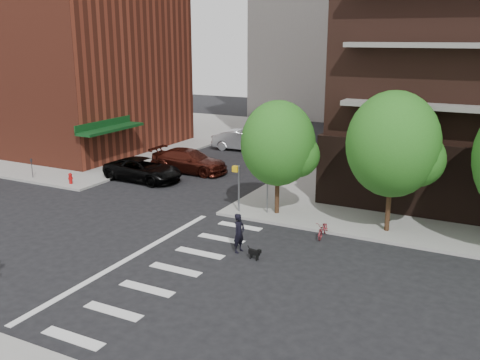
% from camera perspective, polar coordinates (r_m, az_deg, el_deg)
% --- Properties ---
extents(ground, '(120.00, 120.00, 0.00)m').
position_cam_1_polar(ground, '(24.83, -12.71, -7.99)').
color(ground, black).
rests_on(ground, ground).
extents(sidewalk_nw, '(31.00, 33.00, 0.15)m').
position_cam_1_polar(sidewalk_nw, '(57.58, -16.68, 4.99)').
color(sidewalk_nw, gray).
rests_on(sidewalk_nw, ground).
extents(crosswalk, '(3.85, 13.00, 0.01)m').
position_cam_1_polar(crosswalk, '(23.56, -8.52, -9.05)').
color(crosswalk, silver).
rests_on(crosswalk, ground).
extents(midrise_nw, '(21.40, 15.50, 20.00)m').
position_cam_1_polar(midrise_nw, '(51.14, -19.81, 14.91)').
color(midrise_nw, maroon).
rests_on(midrise_nw, sidewalk_nw).
extents(tree_a, '(4.00, 4.00, 5.90)m').
position_cam_1_polar(tree_a, '(28.60, 4.08, 3.91)').
color(tree_a, '#301E11').
rests_on(tree_a, sidewalk_ne).
extents(tree_b, '(4.50, 4.50, 6.65)m').
position_cam_1_polar(tree_b, '(26.78, 16.01, 3.68)').
color(tree_b, '#301E11').
rests_on(tree_b, sidewalk_ne).
extents(pedestrian_signal, '(2.18, 0.67, 2.60)m').
position_cam_1_polar(pedestrian_signal, '(29.28, 0.53, -0.19)').
color(pedestrian_signal, slate).
rests_on(pedestrian_signal, sidewalk_ne).
extents(fire_hydrant, '(0.24, 0.24, 0.73)m').
position_cam_1_polar(fire_hydrant, '(36.91, -17.64, 0.23)').
color(fire_hydrant, '#A50C0C').
rests_on(fire_hydrant, sidewalk_nw).
extents(parking_meter, '(0.10, 0.08, 1.32)m').
position_cam_1_polar(parking_meter, '(39.31, -21.33, 1.40)').
color(parking_meter, black).
rests_on(parking_meter, sidewalk_nw).
extents(parked_car_black, '(2.82, 5.69, 1.55)m').
position_cam_1_polar(parked_car_black, '(37.00, -10.27, 1.11)').
color(parked_car_black, black).
rests_on(parked_car_black, ground).
extents(parked_car_maroon, '(2.43, 5.83, 1.68)m').
position_cam_1_polar(parked_car_maroon, '(38.84, -5.44, 2.05)').
color(parked_car_maroon, '#451710').
rests_on(parked_car_maroon, ground).
extents(parked_car_silver, '(2.19, 5.37, 1.73)m').
position_cam_1_polar(parked_car_silver, '(46.12, 0.30, 4.23)').
color(parked_car_silver, '#BABDC3').
rests_on(parked_car_silver, ground).
extents(scooter, '(0.67, 1.61, 0.83)m').
position_cam_1_polar(scooter, '(26.65, 8.86, -5.20)').
color(scooter, maroon).
rests_on(scooter, ground).
extents(dog_walker, '(0.73, 0.53, 1.83)m').
position_cam_1_polar(dog_walker, '(24.42, -0.10, -5.67)').
color(dog_walker, black).
rests_on(dog_walker, ground).
extents(dog, '(0.65, 0.28, 0.54)m').
position_cam_1_polar(dog, '(23.82, 1.58, -7.74)').
color(dog, black).
rests_on(dog, ground).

